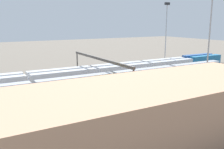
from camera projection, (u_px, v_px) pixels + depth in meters
name	position (u px, v px, depth m)	size (l,w,h in m)	color
ground_plane	(112.00, 82.00, 86.25)	(400.00, 400.00, 0.00)	#60594F
track_bed_0	(91.00, 73.00, 101.09)	(140.00, 2.80, 0.12)	#4C443D
track_bed_1	(96.00, 75.00, 96.85)	(140.00, 2.80, 0.12)	#4C443D
track_bed_2	(102.00, 78.00, 92.61)	(140.00, 2.80, 0.12)	#4C443D
track_bed_3	(109.00, 80.00, 88.36)	(140.00, 2.80, 0.12)	#4C443D
track_bed_4	(116.00, 83.00, 84.12)	(140.00, 2.80, 0.12)	#4C443D
track_bed_5	(124.00, 86.00, 79.88)	(140.00, 2.80, 0.12)	#4C443D
track_bed_6	(133.00, 90.00, 75.64)	(140.00, 2.80, 0.12)	#4C443D
track_bed_7	(143.00, 94.00, 71.39)	(140.00, 2.80, 0.12)	#4C443D
train_on_track_7	(132.00, 89.00, 69.15)	(139.00, 3.00, 4.40)	#1E6B9E
train_on_track_1	(85.00, 71.00, 94.23)	(139.00, 3.06, 4.40)	#285193
train_on_track_6	(113.00, 86.00, 71.82)	(10.00, 3.00, 5.00)	gold
train_on_track_2	(93.00, 73.00, 90.41)	(139.00, 3.00, 4.40)	#1E6B9E
train_on_track_5	(113.00, 80.00, 77.38)	(95.60, 3.06, 5.00)	#A8AAB2
light_mast_0	(166.00, 26.00, 119.99)	(2.80, 0.70, 29.23)	#9EA0A5
light_mast_1	(210.00, 30.00, 74.79)	(2.80, 0.70, 28.14)	#9EA0A5
signal_gantry	(100.00, 61.00, 82.29)	(0.70, 40.00, 8.80)	#4C4742
maintenance_shed	(152.00, 109.00, 44.81)	(56.16, 19.74, 9.94)	tan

